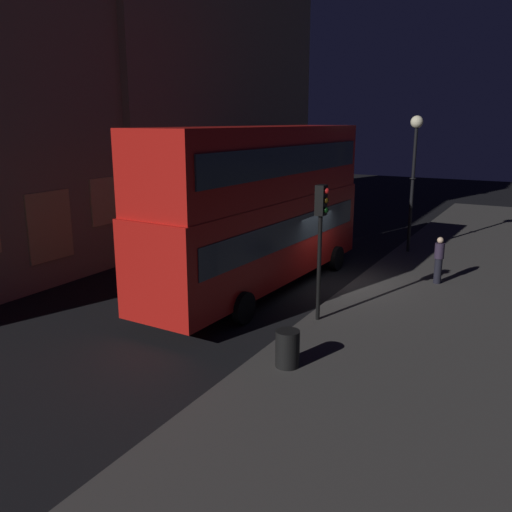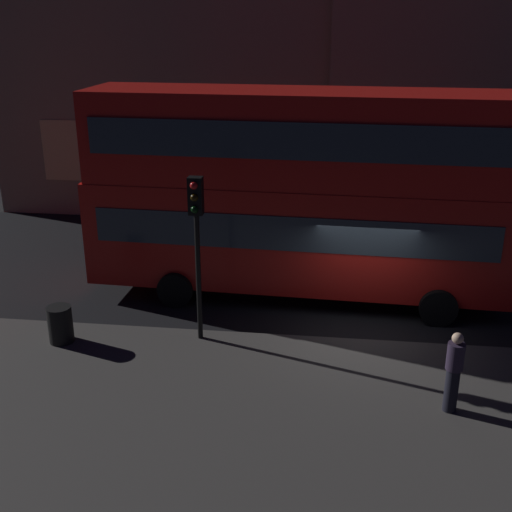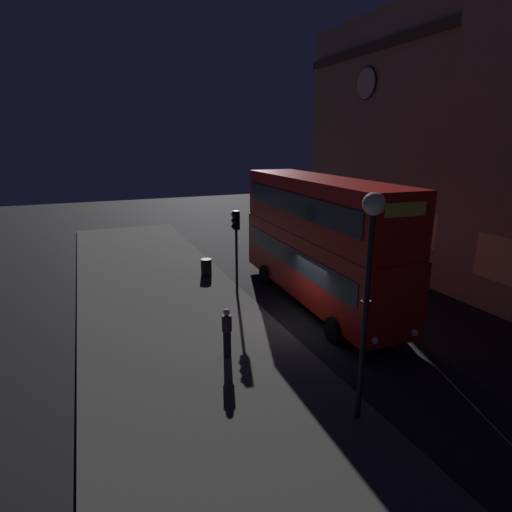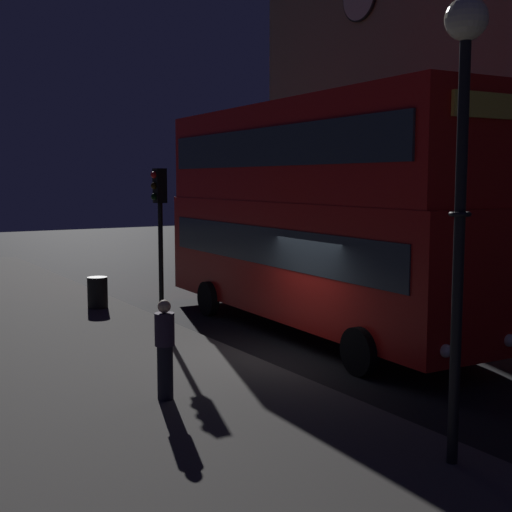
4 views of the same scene
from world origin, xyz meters
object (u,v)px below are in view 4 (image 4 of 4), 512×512
traffic_light_near_kerb (160,213)px  pedestrian (165,348)px  street_lamp (463,122)px  litter_bin (98,292)px  double_decker_bus (308,208)px

traffic_light_near_kerb → pedestrian: bearing=-22.5°
traffic_light_near_kerb → pedestrian: size_ratio=2.34×
traffic_light_near_kerb → street_lamp: 9.93m
pedestrian → litter_bin: pedestrian is taller
pedestrian → litter_bin: 8.85m
double_decker_bus → pedestrian: (3.40, -5.37, -2.10)m
double_decker_bus → traffic_light_near_kerb: bearing=-121.4°
street_lamp → double_decker_bus: bearing=157.2°
double_decker_bus → traffic_light_near_kerb: 3.67m
traffic_light_near_kerb → pedestrian: (5.44, -2.32, -1.96)m
traffic_light_near_kerb → street_lamp: street_lamp is taller
traffic_light_near_kerb → street_lamp: size_ratio=0.67×
traffic_light_near_kerb → litter_bin: 4.05m
traffic_light_near_kerb → litter_bin: size_ratio=4.43×
street_lamp → pedestrian: size_ratio=3.48×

